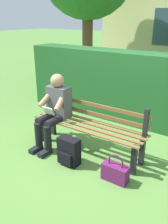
# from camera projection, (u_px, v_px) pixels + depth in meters

# --- Properties ---
(ground) EXTENTS (60.00, 60.00, 0.00)m
(ground) POSITION_uv_depth(u_px,v_px,m) (87.00, 151.00, 3.88)
(ground) COLOR #517F38
(park_bench) EXTENTS (1.87, 0.45, 0.86)m
(park_bench) POSITION_uv_depth(u_px,v_px,m) (90.00, 125.00, 3.76)
(park_bench) COLOR black
(park_bench) RESTS_ON ground
(person_seated) EXTENTS (0.44, 0.73, 1.20)m
(person_seated) POSITION_uv_depth(u_px,v_px,m) (54.00, 109.00, 3.87)
(person_seated) COLOR #4C4C51
(person_seated) RESTS_ON ground
(hedge_backdrop) EXTENTS (5.61, 0.66, 1.46)m
(hedge_backdrop) POSITION_uv_depth(u_px,v_px,m) (153.00, 90.00, 4.55)
(hedge_backdrop) COLOR #1E5123
(hedge_backdrop) RESTS_ON ground
(backpack) EXTENTS (0.32, 0.24, 0.41)m
(backpack) POSITION_uv_depth(u_px,v_px,m) (69.00, 151.00, 3.48)
(backpack) COLOR black
(backpack) RESTS_ON ground
(handbag) EXTENTS (0.35, 0.16, 0.39)m
(handbag) POSITION_uv_depth(u_px,v_px,m) (115.00, 172.00, 3.14)
(handbag) COLOR #59194C
(handbag) RESTS_ON ground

